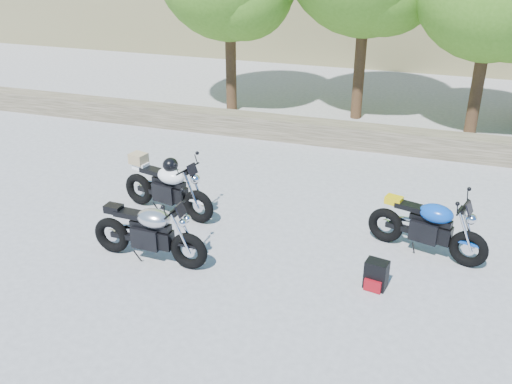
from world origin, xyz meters
TOP-DOWN VIEW (x-y plane):
  - ground at (0.00, 0.00)m, footprint 90.00×90.00m
  - stone_wall at (0.00, 5.50)m, footprint 22.00×0.55m
  - silver_bike at (-1.06, -0.26)m, footprint 1.91×0.60m
  - white_bike at (-1.50, 1.22)m, footprint 1.89×0.70m
  - blue_bike at (2.87, 1.21)m, footprint 1.84×0.75m
  - backpack at (2.26, 0.05)m, footprint 0.35×0.31m

SIDE VIEW (x-z plane):
  - ground at x=0.00m, z-range 0.00..0.00m
  - backpack at x=2.26m, z-range -0.01..0.41m
  - stone_wall at x=0.00m, z-range 0.00..0.50m
  - blue_bike at x=2.87m, z-range -0.01..0.93m
  - silver_bike at x=-1.06m, z-range -0.01..0.94m
  - white_bike at x=-1.50m, z-range -0.01..1.05m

